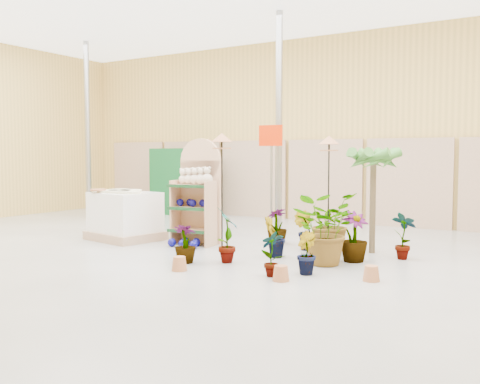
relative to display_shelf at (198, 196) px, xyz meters
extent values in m
cube|color=gray|center=(0.73, -1.71, -0.93)|extent=(15.00, 12.00, 0.10)
cube|color=tan|center=(0.73, 4.34, 1.37)|extent=(15.00, 0.10, 4.50)
cylinder|color=gray|center=(-4.77, 1.79, 1.37)|extent=(0.14, 0.14, 4.50)
cylinder|color=gray|center=(0.73, 1.79, 1.37)|extent=(0.14, 0.14, 4.50)
cube|color=#A08067|center=(-5.27, 4.21, 0.12)|extent=(1.90, 0.06, 2.00)
cube|color=#A08067|center=(-3.27, 4.21, 0.12)|extent=(1.90, 0.06, 2.00)
cube|color=#A08067|center=(-1.27, 4.21, 0.12)|extent=(1.90, 0.06, 2.00)
cube|color=#A08067|center=(0.73, 4.21, 0.12)|extent=(1.90, 0.06, 2.00)
cube|color=#A08067|center=(2.73, 4.21, 0.12)|extent=(1.90, 0.06, 2.00)
cube|color=tan|center=(0.00, 0.09, -0.12)|extent=(0.81, 0.19, 1.52)
cylinder|color=tan|center=(0.00, 0.09, 0.64)|extent=(0.81, 0.19, 0.81)
cube|color=tan|center=(0.00, -0.14, -0.61)|extent=(0.83, 0.55, 0.04)
cube|color=#0F3819|center=(0.00, -0.37, -0.61)|extent=(0.77, 0.14, 0.05)
cube|color=tan|center=(0.00, -0.14, -0.21)|extent=(0.83, 0.55, 0.04)
cube|color=#0F3819|center=(0.00, -0.37, -0.21)|extent=(0.77, 0.14, 0.05)
cube|color=tan|center=(0.00, -0.14, 0.20)|extent=(0.83, 0.55, 0.04)
cube|color=#0F3819|center=(0.00, -0.37, 0.20)|extent=(0.77, 0.14, 0.05)
cube|color=tan|center=(-0.39, -0.14, -0.30)|extent=(0.10, 0.45, 1.17)
cube|color=tan|center=(0.39, -0.14, -0.30)|extent=(0.10, 0.45, 1.17)
sphere|color=beige|center=(-0.27, -0.09, 0.30)|extent=(0.16, 0.16, 0.16)
sphere|color=beige|center=(-0.27, -0.09, 0.43)|extent=(0.13, 0.13, 0.13)
sphere|color=beige|center=(-0.13, -0.09, 0.30)|extent=(0.17, 0.17, 0.17)
sphere|color=beige|center=(-0.13, -0.09, 0.44)|extent=(0.13, 0.13, 0.13)
sphere|color=beige|center=(0.00, -0.09, 0.30)|extent=(0.18, 0.18, 0.18)
sphere|color=beige|center=(0.00, -0.09, 0.45)|extent=(0.13, 0.13, 0.13)
sphere|color=beige|center=(0.13, -0.09, 0.31)|extent=(0.19, 0.19, 0.19)
sphere|color=beige|center=(0.13, -0.09, 0.46)|extent=(0.13, 0.13, 0.13)
sphere|color=beige|center=(0.27, -0.09, 0.31)|extent=(0.20, 0.20, 0.20)
sphere|color=beige|center=(0.27, -0.09, 0.47)|extent=(0.13, 0.13, 0.13)
sphere|color=#090961|center=(-0.29, -0.16, -0.12)|extent=(0.13, 0.13, 0.13)
sphere|color=#090961|center=(-0.14, -0.05, -0.12)|extent=(0.13, 0.13, 0.13)
sphere|color=#090961|center=(0.00, -0.16, -0.12)|extent=(0.13, 0.13, 0.13)
sphere|color=#090961|center=(0.14, -0.05, -0.12)|extent=(0.13, 0.13, 0.13)
sphere|color=#090961|center=(0.29, -0.16, -0.12)|extent=(0.13, 0.13, 0.13)
sphere|color=#090961|center=(-0.20, -0.52, -0.81)|extent=(0.15, 0.15, 0.15)
sphere|color=#090961|center=(-0.08, -0.28, -0.81)|extent=(0.15, 0.15, 0.15)
sphere|color=#090961|center=(0.04, -0.52, -0.81)|extent=(0.15, 0.15, 0.15)
sphere|color=#090961|center=(0.16, -0.28, -0.81)|extent=(0.15, 0.15, 0.15)
sphere|color=#090961|center=(0.28, -0.52, -0.81)|extent=(0.15, 0.15, 0.15)
cube|color=#A08067|center=(-1.47, -0.35, -0.80)|extent=(1.45, 1.28, 0.16)
cube|color=white|center=(-1.47, -0.35, -0.34)|extent=(1.33, 1.15, 0.75)
cylinder|color=beige|center=(-1.74, -0.51, 0.05)|extent=(0.43, 0.43, 0.04)
cylinder|color=beige|center=(-1.47, -0.51, 0.05)|extent=(0.43, 0.43, 0.04)
cylinder|color=beige|center=(-1.20, -0.51, 0.05)|extent=(0.43, 0.43, 0.04)
cylinder|color=beige|center=(-1.74, -0.19, 0.05)|extent=(0.43, 0.43, 0.04)
cylinder|color=beige|center=(-1.47, -0.19, 0.05)|extent=(0.43, 0.43, 0.04)
cube|color=black|center=(-0.98, 1.34, -0.63)|extent=(0.50, 0.50, 0.50)
cube|color=black|center=(-0.98, 1.34, -0.13)|extent=(0.50, 0.50, 0.50)
cube|color=#0D4A1F|center=(-3.07, 3.49, 0.02)|extent=(2.00, 0.30, 1.80)
cylinder|color=gray|center=(0.83, 1.29, 0.22)|extent=(0.05, 0.05, 2.20)
cube|color=red|center=(0.83, 1.25, 1.12)|extent=(0.50, 0.03, 0.40)
cylinder|color=black|center=(1.07, -0.83, -0.02)|extent=(0.02, 0.02, 1.73)
cylinder|color=#A7653F|center=(1.07, -0.83, 0.85)|extent=(0.30, 0.30, 0.02)
cone|color=#A7653F|center=(1.07, -0.83, 1.02)|extent=(0.34, 0.34, 0.14)
cylinder|color=black|center=(2.42, 0.29, -0.03)|extent=(0.02, 0.02, 1.70)
cylinder|color=#A7653F|center=(2.42, 0.29, 0.82)|extent=(0.30, 0.30, 0.02)
cone|color=#A7653F|center=(2.42, 0.29, 0.99)|extent=(0.34, 0.34, 0.14)
cylinder|color=black|center=(-1.55, 2.57, 0.01)|extent=(0.02, 0.02, 1.77)
cylinder|color=#A7653F|center=(-1.55, 2.57, 0.89)|extent=(0.30, 0.30, 0.02)
cone|color=#A7653F|center=(-1.55, 2.57, 1.06)|extent=(0.34, 0.34, 0.14)
cylinder|color=brown|center=(3.01, 0.75, -0.13)|extent=(0.10, 0.10, 1.50)
imported|color=#39792A|center=(1.41, -1.20, -0.46)|extent=(0.49, 0.54, 0.84)
imported|color=#39792A|center=(1.81, -0.46, -0.55)|extent=(0.43, 0.46, 0.66)
imported|color=#39792A|center=(2.68, -0.60, -0.37)|extent=(1.11, 1.02, 1.02)
imported|color=#39792A|center=(3.00, -0.11, -0.50)|extent=(0.60, 0.60, 0.77)
imported|color=#39792A|center=(3.61, 0.45, -0.51)|extent=(0.46, 0.37, 0.75)
imported|color=#39792A|center=(1.94, 0.43, -0.54)|extent=(0.40, 0.34, 0.68)
imported|color=#39792A|center=(2.36, 0.50, -0.39)|extent=(0.80, 0.92, 0.99)
imported|color=#39792A|center=(0.87, -1.52, -0.58)|extent=(0.43, 0.43, 0.59)
imported|color=#39792A|center=(2.40, -1.64, -0.57)|extent=(0.35, 0.39, 0.62)
imported|color=#39792A|center=(2.73, -1.28, -0.59)|extent=(0.41, 0.41, 0.58)
imported|color=#39792A|center=(1.26, 0.71, -0.55)|extent=(0.49, 0.49, 0.66)
camera|label=1|loc=(5.73, -7.89, 0.75)|focal=40.00mm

